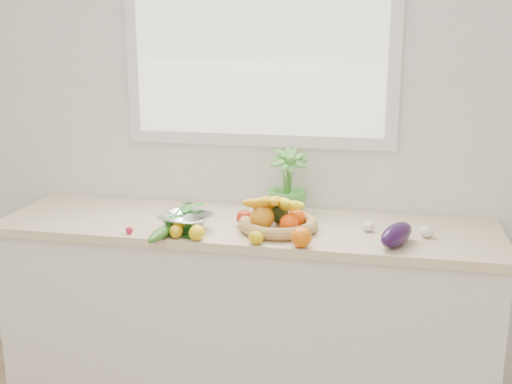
% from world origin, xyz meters
% --- Properties ---
extents(back_wall, '(4.50, 0.02, 2.70)m').
position_xyz_m(back_wall, '(0.00, 2.25, 1.35)').
color(back_wall, white).
rests_on(back_wall, ground).
extents(counter_cabinet, '(2.20, 0.58, 0.86)m').
position_xyz_m(counter_cabinet, '(0.00, 1.95, 0.43)').
color(counter_cabinet, silver).
rests_on(counter_cabinet, ground).
extents(countertop, '(2.24, 0.62, 0.04)m').
position_xyz_m(countertop, '(0.00, 1.95, 0.88)').
color(countertop, beige).
rests_on(countertop, counter_cabinet).
extents(window_frame, '(1.30, 0.03, 1.10)m').
position_xyz_m(window_frame, '(0.00, 2.23, 1.75)').
color(window_frame, white).
rests_on(window_frame, back_wall).
extents(window_pane, '(1.18, 0.01, 0.98)m').
position_xyz_m(window_pane, '(0.00, 2.21, 1.75)').
color(window_pane, white).
rests_on(window_pane, window_frame).
extents(orange_loose, '(0.08, 0.08, 0.08)m').
position_xyz_m(orange_loose, '(0.29, 1.67, 0.94)').
color(orange_loose, orange).
rests_on(orange_loose, countertop).
extents(lemon_a, '(0.07, 0.08, 0.06)m').
position_xyz_m(lemon_a, '(-0.24, 1.68, 0.93)').
color(lemon_a, '#D49F0B').
rests_on(lemon_a, countertop).
extents(lemon_b, '(0.07, 0.09, 0.06)m').
position_xyz_m(lemon_b, '(-0.15, 1.67, 0.93)').
color(lemon_b, yellow).
rests_on(lemon_b, countertop).
extents(lemon_c, '(0.09, 0.08, 0.05)m').
position_xyz_m(lemon_c, '(0.10, 1.67, 0.93)').
color(lemon_c, gold).
rests_on(lemon_c, countertop).
extents(apple, '(0.08, 0.08, 0.07)m').
position_xyz_m(apple, '(0.00, 1.90, 0.94)').
color(apple, '#A9260D').
rests_on(apple, countertop).
extents(ginger, '(0.11, 0.08, 0.03)m').
position_xyz_m(ginger, '(0.23, 1.81, 0.92)').
color(ginger, tan).
rests_on(ginger, countertop).
extents(garlic_a, '(0.06, 0.06, 0.04)m').
position_xyz_m(garlic_a, '(0.13, 1.86, 0.92)').
color(garlic_a, white).
rests_on(garlic_a, countertop).
extents(garlic_b, '(0.06, 0.06, 0.04)m').
position_xyz_m(garlic_b, '(0.54, 1.93, 0.92)').
color(garlic_b, white).
rests_on(garlic_b, countertop).
extents(garlic_c, '(0.06, 0.06, 0.05)m').
position_xyz_m(garlic_c, '(0.79, 1.90, 0.92)').
color(garlic_c, white).
rests_on(garlic_c, countertop).
extents(eggplant, '(0.18, 0.25, 0.09)m').
position_xyz_m(eggplant, '(0.66, 1.77, 0.95)').
color(eggplant, '#260E35').
rests_on(eggplant, countertop).
extents(cucumber, '(0.08, 0.27, 0.05)m').
position_xyz_m(cucumber, '(-0.29, 1.67, 0.92)').
color(cucumber, '#1F5819').
rests_on(cucumber, countertop).
extents(radish, '(0.03, 0.03, 0.03)m').
position_xyz_m(radish, '(-0.45, 1.69, 0.92)').
color(radish, red).
rests_on(radish, countertop).
extents(potted_herb, '(0.21, 0.21, 0.32)m').
position_xyz_m(potted_herb, '(0.16, 2.10, 1.05)').
color(potted_herb, '#459134').
rests_on(potted_herb, countertop).
extents(fruit_basket, '(0.36, 0.36, 0.18)m').
position_xyz_m(fruit_basket, '(0.16, 1.87, 0.95)').
color(fruit_basket, tan).
rests_on(fruit_basket, countertop).
extents(colander_with_spinach, '(0.27, 0.27, 0.12)m').
position_xyz_m(colander_with_spinach, '(-0.23, 1.79, 0.96)').
color(colander_with_spinach, white).
rests_on(colander_with_spinach, countertop).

